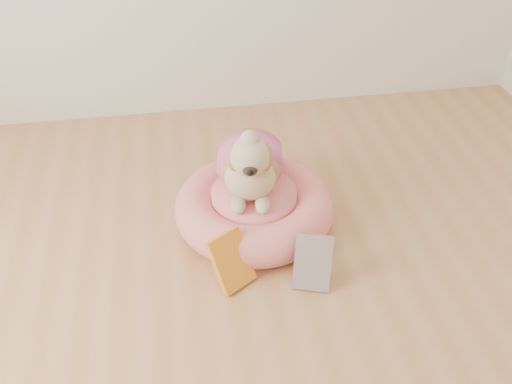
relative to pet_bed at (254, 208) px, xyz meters
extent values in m
cylinder|color=#FB6281|center=(0.00, 0.00, -0.03)|extent=(0.49, 0.49, 0.10)
torus|color=#FB6281|center=(0.00, 0.00, 0.00)|extent=(0.68, 0.68, 0.17)
cylinder|color=#FB6281|center=(0.00, 0.00, 0.04)|extent=(0.36, 0.36, 0.09)
cube|color=yellow|center=(-0.14, -0.33, 0.02)|extent=(0.19, 0.19, 0.21)
cube|color=silver|center=(0.16, -0.38, 0.02)|extent=(0.17, 0.16, 0.20)
camera|label=1|loc=(-0.30, -1.87, 1.53)|focal=40.00mm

